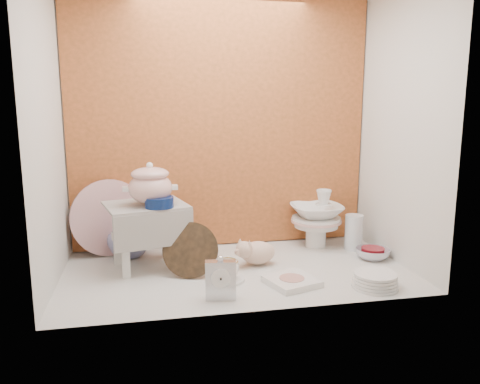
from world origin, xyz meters
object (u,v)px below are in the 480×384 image
at_px(gold_rim_teacup, 227,269).
at_px(dinner_plate_stack, 375,280).
at_px(step_stool, 147,236).
at_px(crystal_bowl, 373,254).
at_px(floral_platter, 109,218).
at_px(porcelain_tower, 316,218).
at_px(mantel_clock, 221,278).
at_px(soup_tureen, 150,184).
at_px(blue_white_vase, 129,235).
at_px(plush_pig, 258,252).

relative_size(gold_rim_teacup, dinner_plate_stack, 0.55).
xyz_separation_m(step_stool, crystal_bowl, (1.25, -0.12, -0.14)).
relative_size(floral_platter, porcelain_tower, 1.25).
bearing_deg(crystal_bowl, step_stool, 174.51).
height_order(floral_platter, mantel_clock, floral_platter).
bearing_deg(crystal_bowl, soup_tureen, 176.01).
bearing_deg(gold_rim_teacup, dinner_plate_stack, -18.51).
xyz_separation_m(gold_rim_teacup, porcelain_tower, (0.64, 0.46, 0.12)).
height_order(step_stool, dinner_plate_stack, step_stool).
bearing_deg(step_stool, mantel_clock, -71.32).
bearing_deg(gold_rim_teacup, soup_tureen, 144.71).
bearing_deg(floral_platter, dinner_plate_stack, -31.16).
bearing_deg(crystal_bowl, dinner_plate_stack, -115.18).
xyz_separation_m(mantel_clock, dinner_plate_stack, (0.75, -0.01, -0.06)).
xyz_separation_m(blue_white_vase, plush_pig, (0.69, -0.29, -0.06)).
xyz_separation_m(gold_rim_teacup, dinner_plate_stack, (0.68, -0.23, -0.02)).
height_order(step_stool, blue_white_vase, step_stool).
bearing_deg(mantel_clock, blue_white_vase, 127.99).
bearing_deg(step_stool, porcelain_tower, -3.98).
bearing_deg(crystal_bowl, plush_pig, 177.18).
distance_m(soup_tureen, porcelain_tower, 1.05).
height_order(plush_pig, dinner_plate_stack, plush_pig).
relative_size(step_stool, blue_white_vase, 1.60).
bearing_deg(mantel_clock, dinner_plate_stack, 6.44).
bearing_deg(blue_white_vase, dinner_plate_stack, -31.58).
bearing_deg(step_stool, crystal_bowl, -19.12).
distance_m(soup_tureen, gold_rim_teacup, 0.59).
height_order(soup_tureen, blue_white_vase, soup_tureen).
distance_m(dinner_plate_stack, crystal_bowl, 0.44).
height_order(step_stool, plush_pig, step_stool).
height_order(floral_platter, dinner_plate_stack, floral_platter).
xyz_separation_m(floral_platter, crystal_bowl, (1.46, -0.38, -0.19)).
distance_m(floral_platter, crystal_bowl, 1.52).
relative_size(blue_white_vase, porcelain_tower, 0.71).
height_order(blue_white_vase, dinner_plate_stack, blue_white_vase).
height_order(mantel_clock, plush_pig, mantel_clock).
height_order(floral_platter, blue_white_vase, floral_platter).
relative_size(floral_platter, mantel_clock, 2.21).
relative_size(blue_white_vase, dinner_plate_stack, 1.15).
distance_m(plush_pig, crystal_bowl, 0.66).
height_order(soup_tureen, porcelain_tower, soup_tureen).
bearing_deg(floral_platter, crystal_bowl, -14.43).
bearing_deg(blue_white_vase, crystal_bowl, -13.43).
distance_m(blue_white_vase, mantel_clock, 0.82).
relative_size(step_stool, plush_pig, 1.71).
bearing_deg(porcelain_tower, blue_white_vase, 178.49).
bearing_deg(floral_platter, step_stool, -50.97).
height_order(gold_rim_teacup, crystal_bowl, gold_rim_teacup).
relative_size(step_stool, mantel_clock, 2.02).
distance_m(mantel_clock, dinner_plate_stack, 0.75).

